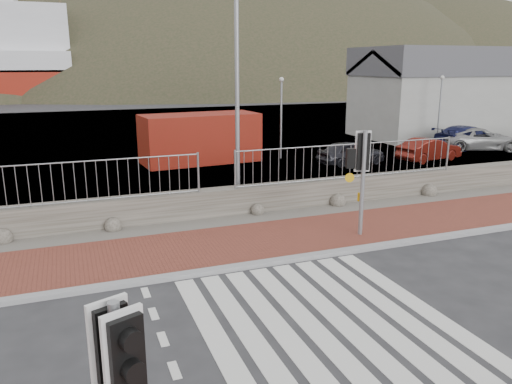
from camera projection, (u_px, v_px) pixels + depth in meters
name	position (u px, v px, depth m)	size (l,w,h in m)	color
ground	(325.00, 323.00, 9.50)	(220.00, 220.00, 0.00)	#28282B
sidewalk_far	(246.00, 243.00, 13.56)	(40.00, 3.00, 0.08)	brown
kerb_far	(266.00, 263.00, 12.20)	(40.00, 0.25, 0.12)	gray
zebra_crossing	(325.00, 322.00, 9.49)	(4.62, 5.60, 0.01)	silver
gravel_strip	(224.00, 222.00, 15.37)	(40.00, 1.50, 0.06)	#59544C
stone_wall	(216.00, 203.00, 15.99)	(40.00, 0.60, 0.90)	#4C483F
railing	(217.00, 162.00, 15.51)	(18.07, 0.07, 1.22)	gray
quay	(133.00, 134.00, 34.75)	(120.00, 40.00, 0.50)	#4C4C4F
water	(99.00, 100.00, 66.43)	(220.00, 50.00, 0.05)	#3F4C54
harbor_building	(448.00, 92.00, 33.65)	(12.20, 6.20, 5.80)	#9E9E99
hills_backdrop	(135.00, 211.00, 97.15)	(254.00, 90.00, 100.00)	#262E1B
traffic_signal_near	(119.00, 379.00, 4.56)	(0.45, 0.37, 2.76)	gray
traffic_signal_far	(362.00, 161.00, 13.66)	(0.75, 0.39, 3.03)	gray
streetlight	(241.00, 67.00, 16.02)	(1.74, 0.61, 8.33)	gray
shipping_container	(200.00, 138.00, 24.72)	(5.72, 2.38, 2.38)	maroon
car_a	(351.00, 153.00, 24.28)	(1.36, 3.38, 1.15)	black
car_b	(429.00, 149.00, 25.14)	(1.22, 3.50, 1.15)	#55120C
car_c	(466.00, 137.00, 28.96)	(1.83, 4.51, 1.31)	#161A47
car_d	(480.00, 139.00, 28.24)	(2.08, 4.51, 1.25)	gray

